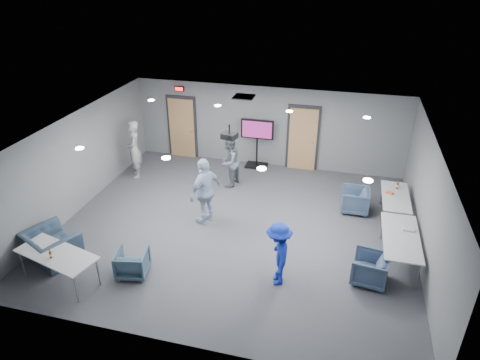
% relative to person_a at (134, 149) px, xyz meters
% --- Properties ---
extents(floor, '(9.00, 9.00, 0.00)m').
position_rel_person_a_xyz_m(floor, '(3.90, -2.08, -0.93)').
color(floor, '#35363C').
rests_on(floor, ground).
extents(ceiling, '(9.00, 9.00, 0.00)m').
position_rel_person_a_xyz_m(ceiling, '(3.90, -2.08, 1.77)').
color(ceiling, silver).
rests_on(ceiling, wall_back).
extents(wall_back, '(9.00, 0.02, 2.70)m').
position_rel_person_a_xyz_m(wall_back, '(3.90, 1.92, 0.42)').
color(wall_back, slate).
rests_on(wall_back, floor).
extents(wall_front, '(9.00, 0.02, 2.70)m').
position_rel_person_a_xyz_m(wall_front, '(3.90, -6.08, 0.42)').
color(wall_front, slate).
rests_on(wall_front, floor).
extents(wall_left, '(0.02, 8.00, 2.70)m').
position_rel_person_a_xyz_m(wall_left, '(-0.60, -2.08, 0.42)').
color(wall_left, slate).
rests_on(wall_left, floor).
extents(wall_right, '(0.02, 8.00, 2.70)m').
position_rel_person_a_xyz_m(wall_right, '(8.40, -2.08, 0.42)').
color(wall_right, slate).
rests_on(wall_right, floor).
extents(door_left, '(1.06, 0.17, 2.24)m').
position_rel_person_a_xyz_m(door_left, '(0.90, 1.87, 0.14)').
color(door_left, black).
rests_on(door_left, wall_back).
extents(door_right, '(1.06, 0.17, 2.24)m').
position_rel_person_a_xyz_m(door_right, '(5.10, 1.87, 0.14)').
color(door_right, black).
rests_on(door_right, wall_back).
extents(exit_sign, '(0.32, 0.08, 0.16)m').
position_rel_person_a_xyz_m(exit_sign, '(0.90, 1.85, 1.52)').
color(exit_sign, black).
rests_on(exit_sign, wall_back).
extents(hvac_diffuser, '(0.60, 0.60, 0.03)m').
position_rel_person_a_xyz_m(hvac_diffuser, '(3.40, 0.72, 1.75)').
color(hvac_diffuser, black).
rests_on(hvac_diffuser, ceiling).
extents(downlights, '(6.18, 3.78, 0.02)m').
position_rel_person_a_xyz_m(downlights, '(3.90, -2.08, 1.75)').
color(downlights, white).
rests_on(downlights, ceiling).
extents(person_a, '(0.71, 0.81, 1.86)m').
position_rel_person_a_xyz_m(person_a, '(0.00, 0.00, 0.00)').
color(person_a, '#9FA29F').
rests_on(person_a, floor).
extents(person_b, '(0.76, 0.89, 1.61)m').
position_rel_person_a_xyz_m(person_b, '(3.09, 0.12, -0.13)').
color(person_b, slate).
rests_on(person_b, floor).
extents(person_c, '(0.86, 1.18, 1.85)m').
position_rel_person_a_xyz_m(person_c, '(3.05, -2.02, -0.00)').
color(person_c, '#A3B5D2').
rests_on(person_c, floor).
extents(person_d, '(0.74, 1.06, 1.49)m').
position_rel_person_a_xyz_m(person_d, '(5.32, -3.94, -0.18)').
color(person_d, '#182CA0').
rests_on(person_d, floor).
extents(chair_right_a, '(0.76, 0.74, 0.69)m').
position_rel_person_a_xyz_m(chair_right_a, '(6.89, -0.47, -0.59)').
color(chair_right_a, '#3C4E69').
rests_on(chair_right_a, floor).
extents(chair_right_c, '(0.84, 0.82, 0.68)m').
position_rel_person_a_xyz_m(chair_right_c, '(7.25, -3.42, -0.59)').
color(chair_right_c, '#3B4C67').
rests_on(chair_right_c, floor).
extents(chair_front_a, '(0.79, 0.81, 0.63)m').
position_rel_person_a_xyz_m(chair_front_a, '(2.15, -4.48, -0.62)').
color(chair_front_a, '#3C5367').
rests_on(chair_front_a, floor).
extents(chair_front_b, '(1.47, 1.40, 0.75)m').
position_rel_person_a_xyz_m(chair_front_b, '(0.11, -4.48, -0.56)').
color(chair_front_b, '#324356').
rests_on(chair_front_b, floor).
extents(table_right_a, '(0.70, 1.69, 0.73)m').
position_rel_person_a_xyz_m(table_right_a, '(7.90, -0.67, -0.25)').
color(table_right_a, silver).
rests_on(table_right_a, floor).
extents(table_right_b, '(0.81, 1.94, 0.73)m').
position_rel_person_a_xyz_m(table_right_b, '(7.90, -2.57, -0.24)').
color(table_right_b, silver).
rests_on(table_right_b, floor).
extents(table_front_left, '(1.97, 1.21, 0.73)m').
position_rel_person_a_xyz_m(table_front_left, '(0.73, -5.08, -0.24)').
color(table_front_left, silver).
rests_on(table_front_left, floor).
extents(bottle_front, '(0.06, 0.06, 0.22)m').
position_rel_person_a_xyz_m(bottle_front, '(0.72, -5.23, -0.12)').
color(bottle_front, '#633511').
rests_on(bottle_front, table_front_left).
extents(bottle_right, '(0.07, 0.07, 0.26)m').
position_rel_person_a_xyz_m(bottle_right, '(7.95, -0.24, -0.11)').
color(bottle_right, '#633511').
rests_on(bottle_right, table_right_a).
extents(snack_box, '(0.22, 0.19, 0.04)m').
position_rel_person_a_xyz_m(snack_box, '(7.75, -0.58, -0.18)').
color(snack_box, '#CA5932').
rests_on(snack_box, table_right_a).
extents(wrapper, '(0.25, 0.18, 0.06)m').
position_rel_person_a_xyz_m(wrapper, '(8.07, -2.28, -0.17)').
color(wrapper, silver).
rests_on(wrapper, table_right_b).
extents(tv_stand, '(1.08, 0.52, 1.66)m').
position_rel_person_a_xyz_m(tv_stand, '(3.62, 1.67, 0.01)').
color(tv_stand, black).
rests_on(tv_stand, floor).
extents(projector, '(0.42, 0.38, 0.36)m').
position_rel_person_a_xyz_m(projector, '(3.63, -1.69, 1.47)').
color(projector, black).
rests_on(projector, ceiling).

